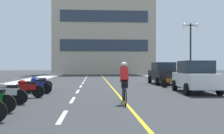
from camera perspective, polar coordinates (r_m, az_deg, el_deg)
name	(u,v)px	position (r m, az deg, el deg)	size (l,w,h in m)	color
ground_plane	(106,84)	(23.30, -1.33, -3.51)	(140.00, 140.00, 0.00)	#2D3033
curb_left	(29,81)	(26.97, -17.12, -2.88)	(2.40, 72.00, 0.12)	#A8A8A3
curb_right	(177,81)	(27.54, 13.53, -2.81)	(2.40, 72.00, 0.12)	#A8A8A3
lane_dash_1	(62,117)	(8.42, -10.39, -10.25)	(0.14, 2.20, 0.01)	silver
lane_dash_2	(73,100)	(12.36, -8.30, -6.87)	(0.14, 2.20, 0.01)	silver
lane_dash_3	(78,91)	(16.32, -7.24, -5.13)	(0.14, 2.20, 0.01)	silver
lane_dash_4	(81,86)	(20.30, -6.60, -4.06)	(0.14, 2.20, 0.01)	silver
lane_dash_5	(83,83)	(24.29, -6.17, -3.35)	(0.14, 2.20, 0.01)	silver
lane_dash_6	(84,80)	(28.28, -5.86, -2.84)	(0.14, 2.20, 0.01)	silver
lane_dash_7	(85,79)	(32.27, -5.62, -2.45)	(0.14, 2.20, 0.01)	silver
lane_dash_8	(86,77)	(36.27, -5.44, -2.15)	(0.14, 2.20, 0.01)	silver
lane_dash_9	(87,76)	(40.26, -5.30, -1.91)	(0.14, 2.20, 0.01)	silver
lane_dash_10	(88,75)	(44.26, -5.18, -1.71)	(0.14, 2.20, 0.01)	silver
lane_dash_11	(88,74)	(48.26, -5.08, -1.55)	(0.14, 2.20, 0.01)	silver
centre_line_yellow	(107,81)	(26.30, -1.09, -3.07)	(0.12, 66.00, 0.01)	gold
office_building	(104,28)	(51.07, -1.77, 8.11)	(18.31, 6.78, 17.01)	#BCAD93
street_lamp_mid	(191,39)	(24.34, 16.23, 5.70)	(1.46, 0.36, 5.08)	black
parked_car_near	(195,77)	(16.15, 17.12, -1.95)	(2.16, 4.31, 1.82)	black
parked_car_mid	(163,73)	(23.11, 10.75, -1.27)	(1.93, 4.21, 1.82)	black
motorcycle_3	(7,92)	(11.60, -21.27, -5.02)	(1.69, 0.63, 0.92)	black
motorcycle_4	(26,88)	(13.63, -17.60, -4.23)	(1.70, 0.60, 0.92)	black
motorcycle_5	(37,85)	(15.58, -15.43, -3.66)	(1.64, 0.80, 0.92)	black
motorcycle_6	(38,83)	(17.30, -15.31, -3.27)	(1.68, 0.66, 0.92)	black
motorcycle_7	(173,81)	(19.48, 12.64, -2.87)	(1.70, 0.60, 0.92)	black
cyclist_rider	(124,82)	(10.96, 2.59, -3.14)	(0.42, 1.77, 1.71)	black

